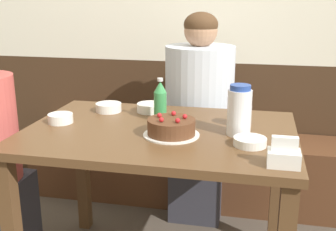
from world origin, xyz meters
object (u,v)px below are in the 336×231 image
at_px(soju_bottle, 160,101).
at_px(glass_water_tall, 242,116).
at_px(birthday_cake, 171,127).
at_px(bowl_soup_white, 150,108).
at_px(napkin_holder, 284,155).
at_px(bowl_side_dish, 60,118).
at_px(bowl_sauce_shallow, 109,107).
at_px(person_teal_shirt, 199,118).
at_px(water_pitcher, 239,111).
at_px(bowl_rice_small, 250,142).
at_px(bench_seat, 189,168).

height_order(soju_bottle, glass_water_tall, soju_bottle).
height_order(birthday_cake, bowl_soup_white, birthday_cake).
height_order(soju_bottle, napkin_holder, soju_bottle).
bearing_deg(bowl_side_dish, bowl_sauce_shallow, 57.27).
bearing_deg(person_teal_shirt, water_pitcher, 21.15).
height_order(soju_bottle, bowl_side_dish, soju_bottle).
relative_size(bowl_soup_white, bowl_sauce_shallow, 1.05).
relative_size(birthday_cake, bowl_soup_white, 1.75).
distance_m(bowl_soup_white, bowl_rice_small, 0.63).
bearing_deg(bowl_sauce_shallow, soju_bottle, -19.22).
distance_m(soju_bottle, bowl_soup_white, 0.18).
distance_m(bowl_side_dish, person_teal_shirt, 0.87).
distance_m(bench_seat, water_pitcher, 1.10).
distance_m(napkin_holder, bowl_rice_small, 0.22).
xyz_separation_m(bowl_rice_small, bowl_sauce_shallow, (-0.70, 0.35, 0.00)).
xyz_separation_m(water_pitcher, bowl_rice_small, (0.05, -0.12, -0.09)).
bearing_deg(bowl_side_dish, bench_seat, 60.84).
bearing_deg(birthday_cake, bowl_rice_small, -9.69).
xyz_separation_m(birthday_cake, bowl_soup_white, (-0.18, 0.33, -0.01)).
relative_size(bench_seat, soju_bottle, 10.54).
distance_m(bowl_soup_white, glass_water_tall, 0.48).
height_order(water_pitcher, bowl_side_dish, water_pitcher).
bearing_deg(bowl_rice_small, bowl_sauce_shallow, 153.38).
relative_size(napkin_holder, glass_water_tall, 1.17).
distance_m(napkin_holder, glass_water_tall, 0.46).
height_order(glass_water_tall, person_teal_shirt, person_teal_shirt).
bearing_deg(bowl_sauce_shallow, glass_water_tall, -8.88).
height_order(bowl_sauce_shallow, person_teal_shirt, person_teal_shirt).
xyz_separation_m(water_pitcher, soju_bottle, (-0.36, 0.13, -0.01)).
relative_size(water_pitcher, soju_bottle, 1.06).
bearing_deg(bowl_soup_white, water_pitcher, -31.17).
bearing_deg(soju_bottle, birthday_cake, -64.66).
relative_size(bowl_rice_small, bowl_side_dish, 1.14).
bearing_deg(bowl_rice_small, bowl_soup_white, 141.96).
height_order(bench_seat, bowl_sauce_shallow, bowl_sauce_shallow).
xyz_separation_m(bowl_rice_small, person_teal_shirt, (-0.31, 0.79, -0.15)).
relative_size(bench_seat, bowl_rice_small, 16.47).
bearing_deg(bowl_rice_small, person_teal_shirt, 111.46).
xyz_separation_m(bench_seat, person_teal_shirt, (0.08, -0.17, 0.39)).
distance_m(napkin_holder, bowl_sauce_shallow, 0.98).
bearing_deg(glass_water_tall, bowl_side_dish, -171.14).
distance_m(napkin_holder, bowl_soup_white, 0.84).
distance_m(bowl_soup_white, bowl_sauce_shallow, 0.21).
bearing_deg(bowl_side_dish, soju_bottle, 16.48).
bearing_deg(soju_bottle, water_pitcher, -20.03).
distance_m(bench_seat, bowl_side_dish, 1.10).
distance_m(birthday_cake, soju_bottle, 0.23).
bearing_deg(glass_water_tall, water_pitcher, -94.24).
height_order(soju_bottle, bowl_sauce_shallow, soju_bottle).
xyz_separation_m(water_pitcher, person_teal_shirt, (-0.26, 0.67, -0.24)).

